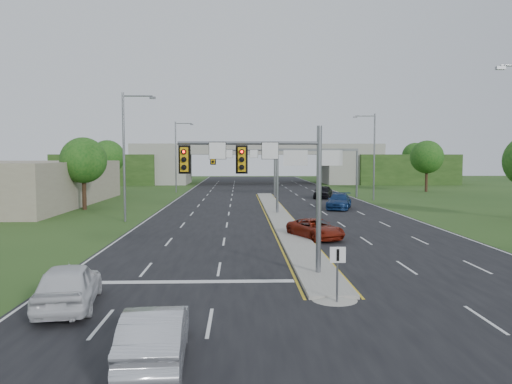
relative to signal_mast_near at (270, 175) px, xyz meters
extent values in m
plane|color=#234217|center=(2.26, 0.07, -4.73)|extent=(240.00, 240.00, 0.00)
cube|color=black|center=(2.26, 35.07, -4.72)|extent=(24.00, 160.00, 0.02)
cube|color=gray|center=(2.26, 23.07, -4.63)|extent=(2.00, 54.00, 0.16)
cone|color=gray|center=(2.26, -3.93, -4.63)|extent=(2.00, 2.00, 0.16)
cube|color=gold|center=(1.11, 23.07, -4.70)|extent=(0.12, 54.00, 0.01)
cube|color=gold|center=(3.41, 23.07, -4.70)|extent=(0.12, 54.00, 0.01)
cube|color=silver|center=(-9.54, 35.07, -4.70)|extent=(0.12, 160.00, 0.01)
cube|color=silver|center=(14.06, 35.07, -4.70)|extent=(0.12, 160.00, 0.01)
cube|color=silver|center=(-4.24, -0.93, -4.70)|extent=(10.50, 0.50, 0.01)
cylinder|color=slate|center=(2.26, 0.07, -1.23)|extent=(0.24, 0.24, 7.00)
cylinder|color=slate|center=(-0.99, 0.07, 1.47)|extent=(6.50, 0.16, 0.16)
cube|color=#CF980C|center=(-1.31, -0.18, 0.72)|extent=(0.35, 0.25, 1.10)
cube|color=#CF980C|center=(-3.91, -0.18, 0.72)|extent=(0.35, 0.25, 1.10)
cube|color=black|center=(-1.31, -0.04, 0.72)|extent=(0.55, 0.04, 1.30)
cube|color=black|center=(-3.91, -0.04, 0.72)|extent=(0.55, 0.04, 1.30)
sphere|color=#FF0C05|center=(-1.31, -0.31, 1.07)|extent=(0.20, 0.20, 0.20)
sphere|color=#FF0C05|center=(-3.91, -0.31, 1.07)|extent=(0.20, 0.20, 0.20)
cube|color=white|center=(-2.42, -0.03, 1.12)|extent=(0.75, 0.04, 0.75)
cube|color=white|center=(-0.01, -0.03, 1.12)|extent=(0.75, 0.04, 0.75)
cylinder|color=slate|center=(2.26, 25.07, -1.23)|extent=(0.24, 0.24, 7.00)
cylinder|color=slate|center=(-0.99, 25.07, 1.47)|extent=(6.50, 0.16, 0.16)
cube|color=#CF980C|center=(-1.31, 24.82, 0.72)|extent=(0.35, 0.25, 1.10)
cube|color=#CF980C|center=(-3.91, 24.82, 0.72)|extent=(0.35, 0.25, 1.10)
cube|color=black|center=(-1.31, 24.96, 0.72)|extent=(0.55, 0.04, 1.30)
cube|color=black|center=(-3.91, 24.96, 0.72)|extent=(0.55, 0.04, 1.30)
sphere|color=#FF0C05|center=(-1.31, 24.69, 1.07)|extent=(0.20, 0.20, 0.20)
sphere|color=#FF0C05|center=(-3.91, 24.69, 1.07)|extent=(0.20, 0.20, 0.20)
cube|color=white|center=(-2.42, 24.97, 1.12)|extent=(0.75, 0.04, 0.75)
cube|color=white|center=(-0.01, 24.97, 1.12)|extent=(0.75, 0.04, 0.75)
cylinder|color=slate|center=(2.26, -4.43, -3.63)|extent=(0.08, 0.08, 2.20)
cube|color=white|center=(2.26, -4.48, -2.83)|extent=(0.60, 0.04, 0.60)
cube|color=black|center=(2.26, -4.51, -2.83)|extent=(0.10, 0.02, 0.45)
cylinder|color=slate|center=(3.46, 45.07, -1.43)|extent=(0.28, 0.28, 6.60)
cylinder|color=slate|center=(14.76, 45.07, -1.43)|extent=(0.28, 0.28, 6.60)
cube|color=slate|center=(9.11, 45.07, 1.77)|extent=(11.50, 0.35, 0.35)
cube|color=#0B5023|center=(6.26, 44.87, 0.67)|extent=(3.20, 0.08, 2.00)
cube|color=#0B5023|center=(11.06, 44.87, 0.67)|extent=(3.20, 0.08, 2.00)
cube|color=silver|center=(6.26, 44.82, 0.67)|extent=(3.30, 0.03, 2.10)
cube|color=silver|center=(11.06, 44.82, 0.67)|extent=(3.30, 0.03, 2.10)
cube|color=gray|center=(-14.74, 80.07, -1.73)|extent=(6.00, 12.00, 6.00)
cube|color=gray|center=(19.26, 80.07, -1.73)|extent=(6.00, 12.00, 6.00)
cube|color=#234217|center=(-27.74, 80.07, -1.73)|extent=(20.00, 14.00, 6.00)
cube|color=#234217|center=(32.26, 80.07, -1.73)|extent=(20.00, 14.00, 6.00)
cube|color=gray|center=(2.26, 80.07, 1.87)|extent=(50.00, 12.00, 1.20)
cube|color=gray|center=(2.26, 74.27, 2.92)|extent=(50.00, 0.40, 0.90)
cube|color=gray|center=(2.26, 85.87, 2.92)|extent=(50.00, 0.40, 0.90)
cylinder|color=slate|center=(-11.24, 20.07, 0.77)|extent=(0.20, 0.20, 11.00)
cylinder|color=slate|center=(-9.99, 20.07, 5.97)|extent=(2.50, 0.12, 0.12)
cube|color=slate|center=(-8.74, 20.07, 5.82)|extent=(0.50, 0.25, 0.18)
cylinder|color=slate|center=(-11.24, 55.07, 0.77)|extent=(0.20, 0.20, 11.00)
cylinder|color=slate|center=(-9.99, 55.07, 5.97)|extent=(2.50, 0.12, 0.12)
cube|color=slate|center=(-8.74, 55.07, 5.82)|extent=(0.50, 0.25, 0.18)
cube|color=slate|center=(13.26, 5.07, 5.82)|extent=(0.50, 0.25, 0.18)
cylinder|color=slate|center=(15.76, 40.07, 0.77)|extent=(0.20, 0.20, 11.00)
cylinder|color=slate|center=(14.51, 40.07, 5.97)|extent=(2.50, 0.12, 0.12)
cube|color=slate|center=(13.26, 40.07, 5.82)|extent=(0.50, 0.25, 0.18)
cylinder|color=#382316|center=(-17.74, 30.07, -2.73)|extent=(0.44, 0.44, 4.00)
sphere|color=#144713|center=(-17.74, 30.07, 0.47)|extent=(4.80, 4.80, 4.80)
cylinder|color=#382316|center=(-21.74, 55.07, -2.60)|extent=(0.44, 0.44, 4.25)
sphere|color=#144713|center=(-21.74, 55.07, 0.80)|extent=(5.20, 5.20, 5.20)
cylinder|color=#382316|center=(28.26, 55.07, -2.60)|extent=(0.44, 0.44, 4.25)
sphere|color=#144713|center=(28.26, 55.07, 0.80)|extent=(5.20, 5.20, 5.20)
cylinder|color=#382316|center=(-35.74, 94.07, -2.48)|extent=(0.44, 0.44, 4.50)
sphere|color=#144713|center=(-35.74, 94.07, 1.12)|extent=(6.00, 6.00, 6.00)
cylinder|color=#382316|center=(-21.74, 94.07, -2.60)|extent=(0.44, 0.44, 4.25)
sphere|color=#144713|center=(-21.74, 94.07, 0.80)|extent=(5.60, 5.60, 5.60)
cylinder|color=#382316|center=(26.26, 94.07, -2.60)|extent=(0.44, 0.44, 4.25)
sphere|color=#144713|center=(26.26, 94.07, 0.80)|extent=(5.60, 5.60, 5.60)
cylinder|color=#382316|center=(40.26, 94.07, -2.48)|extent=(0.44, 0.44, 4.50)
sphere|color=#144713|center=(40.26, 94.07, 1.12)|extent=(6.00, 6.00, 6.00)
cube|color=gray|center=(-27.74, 35.07, -2.23)|extent=(18.00, 30.00, 5.00)
imported|color=silver|center=(-7.73, -4.55, -3.86)|extent=(2.78, 5.24, 1.70)
imported|color=#B9BBC2|center=(-3.72, -9.55, -3.95)|extent=(1.85, 4.67, 1.51)
imported|color=maroon|center=(3.76, 10.61, -4.04)|extent=(3.97, 5.28, 1.33)
imported|color=navy|center=(9.19, 29.55, -3.89)|extent=(3.85, 6.07, 1.64)
imported|color=black|center=(9.82, 43.32, -3.86)|extent=(3.53, 5.35, 1.69)
camera|label=1|loc=(-1.44, -22.84, 0.86)|focal=35.00mm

